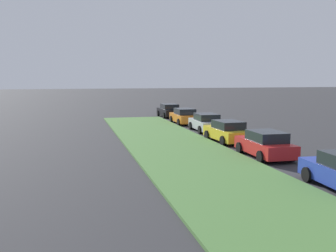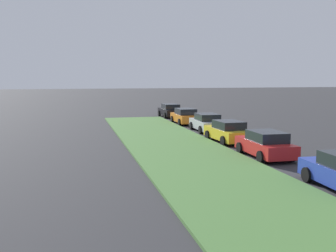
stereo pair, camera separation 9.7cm
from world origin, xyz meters
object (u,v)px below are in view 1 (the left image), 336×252
Objects in this scene: parked_car_orange at (184,116)px; parked_car_black at (169,111)px; parked_car_yellow at (227,132)px; parked_car_silver at (206,123)px; parked_car_red at (265,144)px.

parked_car_orange is 0.99× the size of parked_car_black.
parked_car_silver is (5.31, -0.33, 0.00)m from parked_car_yellow.
parked_car_red is 1.00× the size of parked_car_orange.
parked_car_silver is 1.00× the size of parked_car_black.
parked_car_red and parked_car_black have the same top height.
parked_car_red is 1.00× the size of parked_car_black.
parked_car_black is (6.42, -0.11, 0.00)m from parked_car_orange.
parked_car_black is (11.86, 0.17, 0.00)m from parked_car_silver.
parked_car_black is (17.17, -0.16, 0.00)m from parked_car_yellow.
parked_car_yellow is 1.02× the size of parked_car_orange.
parked_car_yellow is 1.01× the size of parked_car_black.
parked_car_orange is (10.75, -0.05, 0.00)m from parked_car_yellow.
parked_car_yellow is at bearing 1.38° from parked_car_red.
parked_car_silver is (10.60, -0.26, 0.00)m from parked_car_red.
parked_car_orange is at bearing 4.41° from parked_car_silver.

